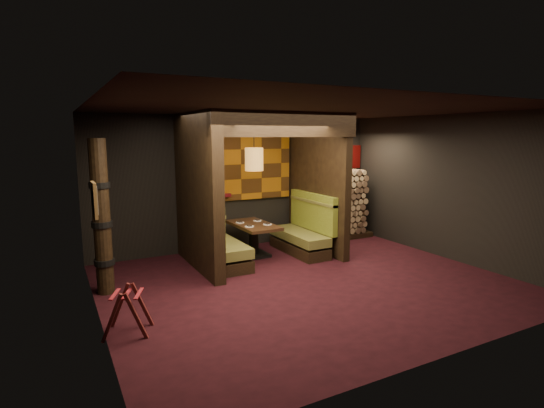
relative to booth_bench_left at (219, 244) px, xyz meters
The scene contains 23 objects.
floor 1.95m from the booth_bench_left, 59.77° to the right, with size 6.50×5.50×0.02m, color black.
ceiling 3.11m from the booth_bench_left, 59.77° to the right, with size 6.50×5.50×0.02m, color black.
wall_back 1.79m from the booth_bench_left, 49.10° to the left, with size 6.50×0.02×2.85m, color black.
wall_front 4.63m from the booth_bench_left, 77.70° to the right, with size 6.50×0.02×2.85m, color black.
wall_left 3.01m from the booth_bench_left, 144.33° to the right, with size 0.02×5.50×2.85m, color black.
wall_right 4.65m from the booth_bench_left, 21.35° to the right, with size 0.02×5.50×2.85m, color black.
partition_left 1.10m from the booth_bench_left, behind, with size 0.20×2.20×2.85m, color black.
partition_right 2.48m from the booth_bench_left, ahead, with size 0.15×2.10×2.85m, color black.
header_beam 2.60m from the booth_bench_left, 45.41° to the right, with size 2.85×0.18×0.44m, color black.
tapa_back_panel 2.00m from the booth_bench_left, 48.54° to the left, with size 2.40×0.06×1.55m, color #99580C.
tapa_side_panel 1.48m from the booth_bench_left, 146.90° to the left, with size 0.04×1.85×1.45m, color #99580C.
lacquer_shelf 1.32m from the booth_bench_left, 70.12° to the left, with size 0.60×0.12×0.07m, color #4F0D13.
booth_bench_left is the anchor object (origin of this frame).
booth_bench_right 1.89m from the booth_bench_left, ahead, with size 0.68×1.60×1.14m.
dining_table 0.87m from the booth_bench_left, 14.59° to the left, with size 0.72×1.29×0.67m.
place_settings 0.91m from the booth_bench_left, 14.59° to the left, with size 0.59×0.63×0.03m.
pendant_lamp 1.79m from the booth_bench_left, 11.34° to the left, with size 0.36×0.36×1.10m.
framed_picture 3.00m from the booth_bench_left, 145.49° to the right, with size 0.05×0.36×0.46m.
luggage_rack 2.92m from the booth_bench_left, 133.44° to the right, with size 0.68×0.59×0.62m.
totem_column 2.30m from the booth_bench_left, 165.25° to the right, with size 0.31×0.31×2.40m.
firewood_stack 3.35m from the booth_bench_left, 12.17° to the left, with size 1.73×0.70×1.64m.
mosaic_header 3.73m from the booth_bench_left, 17.60° to the left, with size 1.83×0.10×0.56m, color #6F0A09.
bay_front_post 2.58m from the booth_bench_left, ahead, with size 0.08×0.08×2.85m, color black.
Camera 1 is at (-3.72, -5.72, 2.44)m, focal length 28.00 mm.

